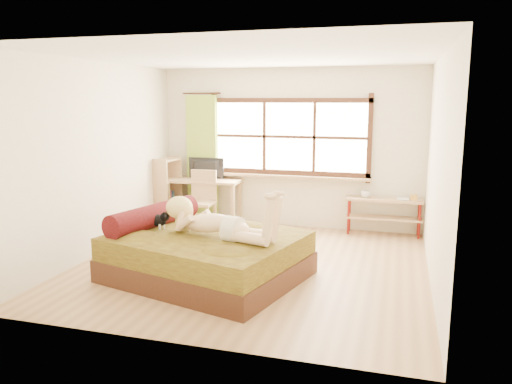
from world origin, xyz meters
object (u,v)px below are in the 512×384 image
(woman, at_px, (216,210))
(desk, at_px, (204,185))
(bookshelf, at_px, (168,190))
(chair, at_px, (202,197))
(kitten, at_px, (157,218))
(pipe_shelf, at_px, (385,208))
(bed, at_px, (203,254))

(woman, height_order, desk, woman)
(bookshelf, bearing_deg, chair, -10.16)
(chair, bearing_deg, bookshelf, 161.74)
(kitten, distance_m, desk, 2.44)
(chair, distance_m, bookshelf, 0.76)
(pipe_shelf, distance_m, bookshelf, 3.72)
(chair, bearing_deg, woman, -65.72)
(bed, bearing_deg, kitten, -172.30)
(kitten, xyz_separation_m, chair, (-0.22, 2.07, -0.12))
(bed, bearing_deg, chair, 127.57)
(woman, distance_m, kitten, 0.90)
(woman, xyz_separation_m, chair, (-1.09, 2.22, -0.32))
(desk, bearing_deg, bookshelf, -169.04)
(woman, distance_m, pipe_shelf, 3.32)
(kitten, relative_size, pipe_shelf, 0.27)
(bed, height_order, desk, bed)
(pipe_shelf, bearing_deg, bookshelf, -176.77)
(desk, relative_size, chair, 1.30)
(woman, relative_size, chair, 1.53)
(chair, relative_size, pipe_shelf, 0.83)
(bed, distance_m, pipe_shelf, 3.36)
(bed, distance_m, chair, 2.34)
(bed, relative_size, woman, 1.68)
(desk, bearing_deg, chair, -76.91)
(woman, bearing_deg, chair, 131.34)
(woman, bearing_deg, bookshelf, 141.96)
(chair, bearing_deg, kitten, -85.81)
(bed, distance_m, desk, 2.73)
(bed, bearing_deg, bookshelf, 139.49)
(bed, xyz_separation_m, kitten, (-0.67, 0.09, 0.38))
(desk, xyz_separation_m, bookshelf, (-0.63, -0.15, -0.10))
(woman, distance_m, bookshelf, 3.05)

